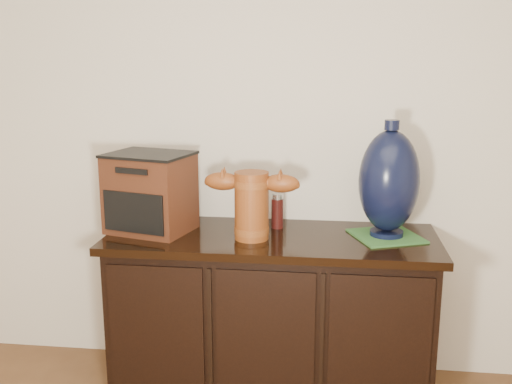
# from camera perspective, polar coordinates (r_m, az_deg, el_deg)

# --- Properties ---
(sideboard) EXTENTS (1.46, 0.56, 0.75)m
(sideboard) POSITION_cam_1_polar(r_m,az_deg,el_deg) (2.79, 1.46, -11.40)
(sideboard) COLOR black
(sideboard) RESTS_ON ground
(terracotta_vessel) EXTENTS (0.42, 0.16, 0.29)m
(terracotta_vessel) POSITION_cam_1_polar(r_m,az_deg,el_deg) (2.56, -0.42, -0.91)
(terracotta_vessel) COLOR brown
(terracotta_vessel) RESTS_ON sideboard
(tv_radio) EXTENTS (0.42, 0.37, 0.36)m
(tv_radio) POSITION_cam_1_polar(r_m,az_deg,el_deg) (2.72, -10.05, -0.04)
(tv_radio) COLOR #3F1D0F
(tv_radio) RESTS_ON sideboard
(green_mat) EXTENTS (0.35, 0.35, 0.01)m
(green_mat) POSITION_cam_1_polar(r_m,az_deg,el_deg) (2.69, 12.30, -4.11)
(green_mat) COLOR #31622C
(green_mat) RESTS_ON sideboard
(lamp_base) EXTENTS (0.34, 0.34, 0.50)m
(lamp_base) POSITION_cam_1_polar(r_m,az_deg,el_deg) (2.63, 12.55, 0.97)
(lamp_base) COLOR black
(lamp_base) RESTS_ON green_mat
(spray_can) EXTENTS (0.05, 0.05, 0.16)m
(spray_can) POSITION_cam_1_polar(r_m,az_deg,el_deg) (2.75, 2.04, -1.84)
(spray_can) COLOR #50110D
(spray_can) RESTS_ON sideboard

